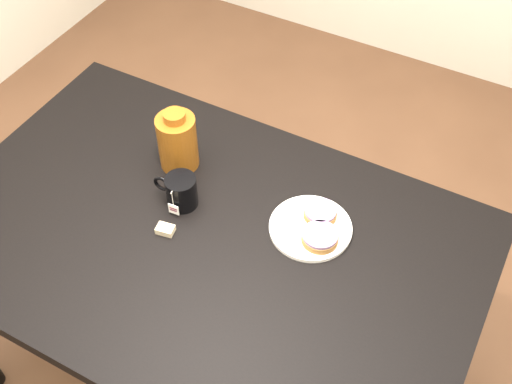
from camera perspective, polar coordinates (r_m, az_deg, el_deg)
ground_plane at (r=2.29m, az=-3.48°, el=-15.48°), size 4.00×4.00×0.00m
table at (r=1.71m, az=-4.50°, el=-5.63°), size 1.40×0.90×0.75m
plate at (r=1.66m, az=4.87°, el=-3.15°), size 0.21×0.21×0.02m
bagel_back at (r=1.67m, az=5.73°, el=-1.84°), size 0.12×0.12×0.03m
bagel_front at (r=1.62m, az=5.70°, el=-4.00°), size 0.13×0.13×0.03m
mug at (r=1.69m, az=-6.71°, el=0.09°), size 0.13×0.09×0.09m
teabag_pouch at (r=1.66m, az=-8.06°, el=-3.32°), size 0.05×0.04×0.02m
bagel_package at (r=1.77m, az=-7.00°, el=4.51°), size 0.13×0.13×0.19m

